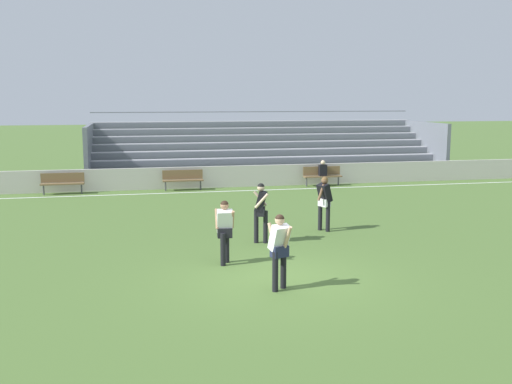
{
  "coord_description": "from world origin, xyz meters",
  "views": [
    {
      "loc": [
        -3.12,
        -12.53,
        4.11
      ],
      "look_at": [
        0.65,
        5.6,
        1.11
      ],
      "focal_mm": 41.05,
      "sensor_mm": 36.0,
      "label": 1
    }
  ],
  "objects": [
    {
      "name": "spectator_seated",
      "position": [
        5.47,
        13.35,
        0.7
      ],
      "size": [
        0.36,
        0.42,
        1.21
      ],
      "color": "#2D2D38",
      "rests_on": "ground"
    },
    {
      "name": "bench_near_bin",
      "position": [
        -1.05,
        13.47,
        0.55
      ],
      "size": [
        1.8,
        0.4,
        0.9
      ],
      "color": "brown",
      "rests_on": "ground"
    },
    {
      "name": "player_white_trailing_run",
      "position": [
        -1.0,
        1.44,
        0.95
      ],
      "size": [
        0.46,
        0.48,
        1.61
      ],
      "color": "black",
      "rests_on": "ground"
    },
    {
      "name": "bench_near_wall_gap",
      "position": [
        5.47,
        13.47,
        0.55
      ],
      "size": [
        1.8,
        0.4,
        0.9
      ],
      "color": "brown",
      "rests_on": "ground"
    },
    {
      "name": "field_line_sideline",
      "position": [
        0.0,
        12.74,
        0.0
      ],
      "size": [
        44.0,
        0.12,
        0.01
      ],
      "primitive_type": "cube",
      "color": "white",
      "rests_on": "ground"
    },
    {
      "name": "sideline_wall",
      "position": [
        0.0,
        13.95,
        0.49
      ],
      "size": [
        48.0,
        0.16,
        0.98
      ],
      "primitive_type": "cube",
      "color": "#BCB7AD",
      "rests_on": "ground"
    },
    {
      "name": "bleacher_stand",
      "position": [
        3.77,
        17.74,
        1.45
      ],
      "size": [
        18.39,
        5.41,
        3.33
      ],
      "color": "#B2B2B7",
      "rests_on": "ground"
    },
    {
      "name": "ground_plane",
      "position": [
        0.0,
        0.0,
        0.0
      ],
      "size": [
        160.0,
        160.0,
        0.0
      ],
      "primitive_type": "plane",
      "color": "#4C6B30"
    },
    {
      "name": "bench_far_right",
      "position": [
        -6.2,
        13.47,
        0.55
      ],
      "size": [
        1.8,
        0.4,
        0.9
      ],
      "color": "brown",
      "rests_on": "ground"
    },
    {
      "name": "soccer_ball",
      "position": [
        0.83,
        3.92,
        0.11
      ],
      "size": [
        0.22,
        0.22,
        0.22
      ],
      "primitive_type": "sphere",
      "color": "yellow",
      "rests_on": "ground"
    },
    {
      "name": "player_dark_deep_cover",
      "position": [
        0.33,
        3.35,
        1.03
      ],
      "size": [
        0.45,
        0.58,
        1.72
      ],
      "color": "black",
      "rests_on": "ground"
    },
    {
      "name": "player_dark_on_ball",
      "position": [
        2.57,
        4.46,
        1.02
      ],
      "size": [
        0.59,
        0.5,
        1.7
      ],
      "color": "black",
      "rests_on": "ground"
    },
    {
      "name": "player_white_wide_right",
      "position": [
        -0.16,
        -0.75,
        0.99
      ],
      "size": [
        0.49,
        0.57,
        1.66
      ],
      "color": "black",
      "rests_on": "ground"
    }
  ]
}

